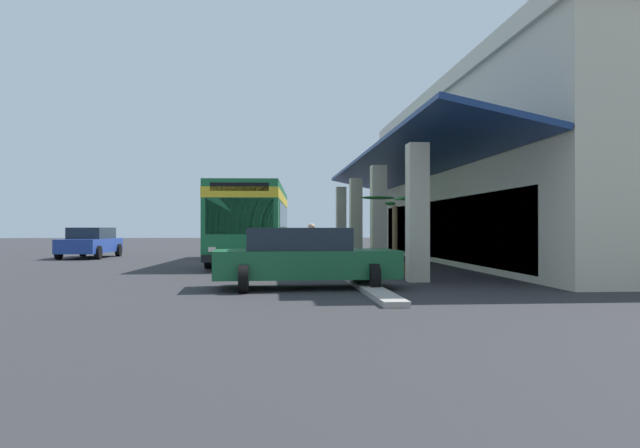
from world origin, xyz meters
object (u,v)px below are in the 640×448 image
Objects in this scene: transit_bus at (253,219)px; pedestrian at (312,246)px; parked_sedan_blue at (91,242)px; potted_palm at (395,257)px; parked_sedan_green at (304,257)px.

transit_bus is 7.06× the size of pedestrian.
potted_palm is at bearing 46.17° from parked_sedan_blue.
transit_bus reaches higher than pedestrian.
pedestrian reaches higher than parked_sedan_green.
potted_palm is (7.52, 4.48, -1.28)m from transit_bus.
parked_sedan_green is at bearing 7.89° from transit_bus.
parked_sedan_blue is at bearing -148.27° from parked_sedan_green.
parked_sedan_green is at bearing -41.13° from potted_palm.
transit_bus is at bearing 60.89° from parked_sedan_blue.
parked_sedan_blue is at bearing -133.83° from potted_palm.
parked_sedan_green is at bearing 31.73° from parked_sedan_blue.
parked_sedan_blue is 18.07m from parked_sedan_green.
transit_bus is 9.21m from parked_sedan_blue.
transit_bus is 7.34m from pedestrian.
pedestrian is at bearing 15.76° from transit_bus.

